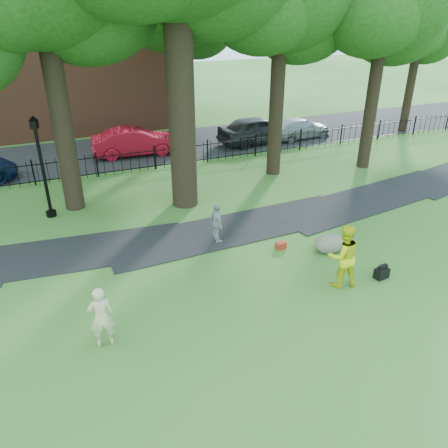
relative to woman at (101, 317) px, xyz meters
name	(u,v)px	position (x,y,z in m)	size (l,w,h in m)	color
ground	(258,287)	(4.77, 0.70, -0.86)	(120.00, 120.00, 0.00)	#2A5A1F
footpath	(235,229)	(5.77, 4.60, -0.86)	(36.00, 2.60, 0.03)	black
street	(138,149)	(4.77, 16.70, -0.86)	(80.00, 7.00, 0.02)	black
iron_fence	(155,158)	(4.77, 12.70, -0.26)	(44.00, 0.04, 1.20)	black
brick_building	(44,37)	(0.77, 24.70, 5.14)	(18.00, 8.00, 12.00)	brown
woman	(101,317)	(0.00, 0.00, 0.00)	(0.62, 0.41, 1.71)	#CCBF8C
man	(343,256)	(7.19, -0.16, 0.17)	(1.00, 0.78, 2.06)	yellow
pedestrian	(217,223)	(4.72, 3.91, -0.10)	(0.89, 0.37, 1.51)	#99989D
boulder	(330,242)	(8.16, 1.76, -0.52)	(1.15, 0.87, 0.67)	#605E50
lamppost	(43,169)	(-0.75, 8.68, 1.18)	(0.41, 0.41, 4.15)	black
backpack	(382,273)	(8.64, -0.38, -0.69)	(0.45, 0.28, 0.34)	black
red_bag	(281,245)	(6.64, 2.54, -0.73)	(0.37, 0.23, 0.25)	maroon
red_sedan	(135,142)	(4.39, 15.59, -0.05)	(1.70, 4.87, 1.60)	#B50D23
grey_car	(257,130)	(12.03, 15.05, 0.00)	(2.02, 5.03, 1.71)	black
silver_car	(299,128)	(15.17, 15.08, -0.20)	(1.83, 4.50, 1.31)	#989AA1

